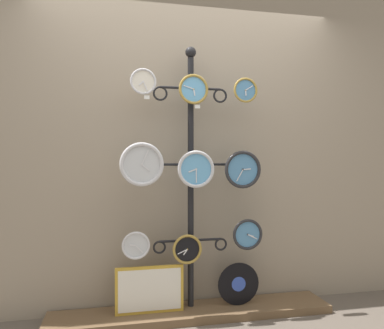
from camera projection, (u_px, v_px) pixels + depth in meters
name	position (u px, v px, depth m)	size (l,w,h in m)	color
shop_wall	(187.00, 138.00, 3.11)	(4.40, 0.04, 2.80)	gray
low_shelf	(192.00, 313.00, 2.91)	(2.20, 0.36, 0.06)	brown
display_stand	(191.00, 215.00, 2.96)	(0.79, 0.41, 2.11)	black
clock_top_left	(143.00, 82.00, 2.79)	(0.20, 0.04, 0.20)	silver
clock_top_center	(193.00, 89.00, 2.88)	(0.23, 0.04, 0.23)	#60A8DB
clock_top_right	(245.00, 90.00, 2.96)	(0.20, 0.04, 0.20)	#4C84B2
clock_middle_left	(142.00, 164.00, 2.76)	(0.33, 0.04, 0.33)	silver
clock_middle_center	(196.00, 169.00, 2.85)	(0.29, 0.04, 0.29)	#60A8DB
clock_middle_right	(243.00, 170.00, 2.95)	(0.30, 0.04, 0.30)	#4C84B2
clock_bottom_left	(136.00, 245.00, 2.79)	(0.21, 0.04, 0.21)	silver
clock_bottom_center	(187.00, 249.00, 2.86)	(0.23, 0.04, 0.23)	black
clock_bottom_right	(247.00, 234.00, 2.95)	(0.24, 0.04, 0.24)	#4C84B2
vinyl_record	(239.00, 284.00, 2.98)	(0.34, 0.01, 0.34)	black
picture_frame	(150.00, 290.00, 2.82)	(0.52, 0.02, 0.36)	gold
price_tag_upper	(147.00, 97.00, 2.79)	(0.04, 0.00, 0.03)	white
price_tag_mid	(197.00, 107.00, 2.89)	(0.04, 0.00, 0.03)	white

